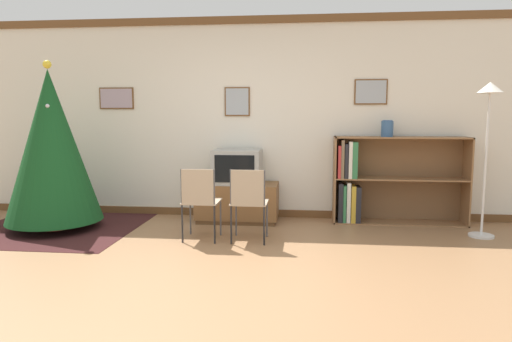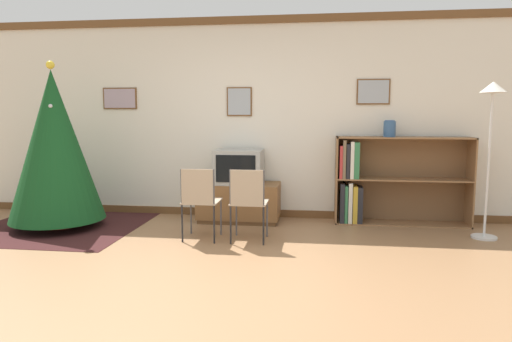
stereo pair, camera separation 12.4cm
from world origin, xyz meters
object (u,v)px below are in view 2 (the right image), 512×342
Objects in this scene: christmas_tree at (55,146)px; bookshelf at (379,182)px; vase at (390,128)px; folding_chair_right at (248,200)px; folding_chair_left at (200,199)px; standing_lamp at (491,119)px; tv_console at (239,202)px; television at (239,167)px.

bookshelf is at bearing 10.93° from christmas_tree.
vase is (4.10, 0.76, 0.21)m from christmas_tree.
folding_chair_right is at bearing -146.11° from vase.
folding_chair_left is 3.35m from standing_lamp.
folding_chair_right is at bearing -74.84° from tv_console.
vase reaches higher than tv_console.
folding_chair_left is at bearing -151.82° from bookshelf.
christmas_tree reaches higher than television.
tv_console is at bearing 105.16° from folding_chair_right.
television is (2.18, 0.65, -0.30)m from christmas_tree.
folding_chair_right is at bearing 0.00° from folding_chair_left.
tv_console is 2.16m from vase.
television is at bearing 105.20° from folding_chair_right.
television is (0.00, -0.00, 0.47)m from tv_console.
bookshelf is at bearing 3.67° from television.
christmas_tree is 4.10m from bookshelf.
christmas_tree is 5.12m from standing_lamp.
standing_lamp is at bearing 11.12° from folding_chair_right.
television is at bearing 16.72° from christmas_tree.
tv_console is 3.16m from standing_lamp.
standing_lamp reaches higher than folding_chair_right.
bookshelf is (2.09, 1.12, 0.06)m from folding_chair_left.
christmas_tree reaches higher than bookshelf.
folding_chair_right is at bearing -8.05° from christmas_tree.
folding_chair_right is (0.27, -1.00, -0.25)m from television.
christmas_tree is at bearing 169.70° from folding_chair_left.
television is at bearing 74.80° from folding_chair_left.
standing_lamp reaches higher than vase.
television is 0.35× the size of standing_lamp.
bookshelf is 0.95× the size of standing_lamp.
folding_chair_left is at bearing 180.00° from folding_chair_right.
tv_console is at bearing 90.00° from television.
christmas_tree is at bearing 171.95° from folding_chair_right.
folding_chair_left is 2.57m from vase.
christmas_tree is 2.29m from television.
folding_chair_right is (0.54, 0.00, 0.00)m from folding_chair_left.
vase is at bearing 3.14° from television.
standing_lamp reaches higher than television.
folding_chair_right is 0.46× the size of standing_lamp.
television is 2.91× the size of vase.
vase is 0.12× the size of standing_lamp.
bookshelf is at bearing 174.01° from vase.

